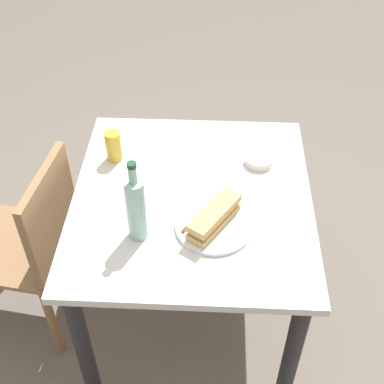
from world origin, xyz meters
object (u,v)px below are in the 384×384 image
dining_table (192,221)px  olive_bowl (259,160)px  knife_near (197,218)px  plate_near (214,226)px  water_bottle (136,208)px  chair_far (34,241)px  baguette_sandwich_near (214,217)px  beer_glass (114,146)px

dining_table → olive_bowl: (0.19, -0.24, 0.14)m
dining_table → knife_near: (-0.13, -0.02, 0.15)m
dining_table → olive_bowl: bearing=-51.8°
plate_near → knife_near: (0.02, 0.05, 0.01)m
plate_near → water_bottle: water_bottle is taller
chair_far → baguette_sandwich_near: size_ratio=3.74×
plate_near → baguette_sandwich_near: bearing=0.0°
knife_near → olive_bowl: (0.32, -0.22, -0.00)m
knife_near → chair_far: bearing=80.0°
dining_table → water_bottle: bearing=138.9°
knife_near → dining_table: bearing=10.9°
chair_far → olive_bowl: bearing=-76.7°
chair_far → baguette_sandwich_near: (-0.14, -0.70, 0.31)m
chair_far → olive_bowl: (0.20, -0.86, 0.28)m
dining_table → plate_near: bearing=-151.8°
chair_far → plate_near: (-0.14, -0.70, 0.27)m
water_bottle → beer_glass: water_bottle is taller
beer_glass → olive_bowl: bearing=-90.2°
baguette_sandwich_near → water_bottle: bearing=100.0°
olive_bowl → water_bottle: bearing=133.0°
baguette_sandwich_near → beer_glass: (0.34, 0.38, 0.01)m
olive_bowl → beer_glass: bearing=89.8°
baguette_sandwich_near → beer_glass: size_ratio=1.86×
baguette_sandwich_near → water_bottle: 0.26m
dining_table → chair_far: size_ratio=1.09×
baguette_sandwich_near → water_bottle: water_bottle is taller
chair_far → water_bottle: size_ratio=2.74×
dining_table → plate_near: plate_near is taller
chair_far → water_bottle: water_bottle is taller
olive_bowl → chair_far: bearing=103.3°
chair_far → beer_glass: 0.50m
dining_table → knife_near: size_ratio=5.89×
chair_far → baguette_sandwich_near: bearing=-101.0°
dining_table → knife_near: bearing=-169.1°
knife_near → plate_near: bearing=-112.1°
knife_near → water_bottle: size_ratio=0.51×
water_bottle → plate_near: bearing=-80.0°
dining_table → beer_glass: beer_glass is taller
beer_glass → olive_bowl: 0.55m
knife_near → beer_glass: 0.46m
knife_near → beer_glass: size_ratio=1.29×
dining_table → baguette_sandwich_near: bearing=-151.8°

